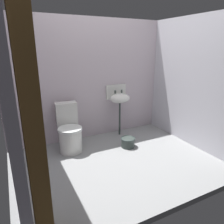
{
  "coord_description": "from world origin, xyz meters",
  "views": [
    {
      "loc": [
        -1.43,
        -2.58,
        1.7
      ],
      "look_at": [
        0.0,
        0.25,
        0.7
      ],
      "focal_mm": 33.44,
      "sensor_mm": 36.0,
      "label": 1
    }
  ],
  "objects_px": {
    "wooden_door_post": "(32,124)",
    "sink": "(119,98)",
    "bucket": "(128,142)",
    "toilet_near_wall": "(69,132)"
  },
  "relations": [
    {
      "from": "bucket",
      "to": "sink",
      "type": "bearing_deg",
      "value": 77.03
    },
    {
      "from": "toilet_near_wall",
      "to": "bucket",
      "type": "bearing_deg",
      "value": 163.65
    },
    {
      "from": "sink",
      "to": "bucket",
      "type": "distance_m",
      "value": 0.89
    },
    {
      "from": "wooden_door_post",
      "to": "sink",
      "type": "height_order",
      "value": "wooden_door_post"
    },
    {
      "from": "sink",
      "to": "wooden_door_post",
      "type": "bearing_deg",
      "value": -135.65
    },
    {
      "from": "wooden_door_post",
      "to": "toilet_near_wall",
      "type": "relative_size",
      "value": 2.81
    },
    {
      "from": "sink",
      "to": "bucket",
      "type": "xyz_separation_m",
      "value": [
        -0.13,
        -0.57,
        -0.67
      ]
    },
    {
      "from": "wooden_door_post",
      "to": "bucket",
      "type": "distance_m",
      "value": 2.23
    },
    {
      "from": "wooden_door_post",
      "to": "sink",
      "type": "distance_m",
      "value": 2.48
    },
    {
      "from": "wooden_door_post",
      "to": "bucket",
      "type": "xyz_separation_m",
      "value": [
        1.62,
        1.14,
        -1.01
      ]
    }
  ]
}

